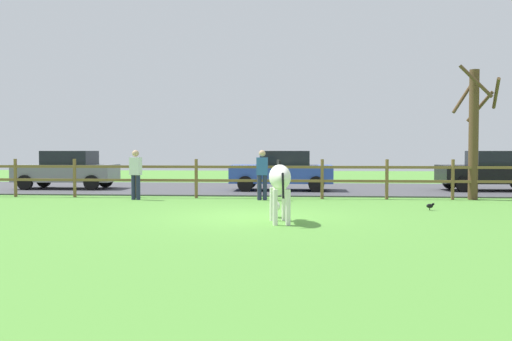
{
  "coord_description": "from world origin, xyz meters",
  "views": [
    {
      "loc": [
        1.06,
        -13.38,
        1.63
      ],
      "look_at": [
        -0.06,
        1.16,
        1.09
      ],
      "focal_mm": 38.15,
      "sensor_mm": 36.0,
      "label": 1
    }
  ],
  "objects_px": {
    "crow_on_grass": "(430,206)",
    "visitor_left_of_tree": "(136,172)",
    "visitor_right_of_tree": "(262,172)",
    "parked_car_blue": "(282,170)",
    "bare_tree": "(474,129)",
    "parked_car_black": "(493,170)",
    "zebra": "(279,182)",
    "parked_car_grey": "(67,169)"
  },
  "relations": [
    {
      "from": "zebra",
      "to": "crow_on_grass",
      "type": "distance_m",
      "value": 4.94
    },
    {
      "from": "visitor_left_of_tree",
      "to": "visitor_right_of_tree",
      "type": "relative_size",
      "value": 1.0
    },
    {
      "from": "crow_on_grass",
      "to": "parked_car_black",
      "type": "relative_size",
      "value": 0.05
    },
    {
      "from": "visitor_left_of_tree",
      "to": "visitor_right_of_tree",
      "type": "height_order",
      "value": "same"
    },
    {
      "from": "parked_car_blue",
      "to": "parked_car_black",
      "type": "relative_size",
      "value": 0.99
    },
    {
      "from": "parked_car_grey",
      "to": "visitor_right_of_tree",
      "type": "distance_m",
      "value": 9.24
    },
    {
      "from": "bare_tree",
      "to": "zebra",
      "type": "distance_m",
      "value": 8.92
    },
    {
      "from": "parked_car_black",
      "to": "parked_car_blue",
      "type": "bearing_deg",
      "value": -176.96
    },
    {
      "from": "parked_car_blue",
      "to": "parked_car_grey",
      "type": "bearing_deg",
      "value": 178.53
    },
    {
      "from": "zebra",
      "to": "visitor_left_of_tree",
      "type": "xyz_separation_m",
      "value": [
        -4.92,
        5.27,
        -0.02
      ]
    },
    {
      "from": "bare_tree",
      "to": "parked_car_black",
      "type": "distance_m",
      "value": 4.19
    },
    {
      "from": "crow_on_grass",
      "to": "visitor_left_of_tree",
      "type": "height_order",
      "value": "visitor_left_of_tree"
    },
    {
      "from": "parked_car_grey",
      "to": "zebra",
      "type": "bearing_deg",
      "value": -46.24
    },
    {
      "from": "crow_on_grass",
      "to": "parked_car_black",
      "type": "xyz_separation_m",
      "value": [
        4.04,
        6.91,
        0.72
      ]
    },
    {
      "from": "parked_car_black",
      "to": "visitor_left_of_tree",
      "type": "bearing_deg",
      "value": -161.17
    },
    {
      "from": "parked_car_grey",
      "to": "parked_car_blue",
      "type": "bearing_deg",
      "value": -1.47
    },
    {
      "from": "visitor_left_of_tree",
      "to": "parked_car_blue",
      "type": "bearing_deg",
      "value": 40.2
    },
    {
      "from": "crow_on_grass",
      "to": "bare_tree",
      "type": "bearing_deg",
      "value": 57.19
    },
    {
      "from": "parked_car_black",
      "to": "visitor_left_of_tree",
      "type": "height_order",
      "value": "visitor_left_of_tree"
    },
    {
      "from": "parked_car_blue",
      "to": "visitor_right_of_tree",
      "type": "bearing_deg",
      "value": -98.21
    },
    {
      "from": "parked_car_blue",
      "to": "visitor_right_of_tree",
      "type": "distance_m",
      "value": 3.83
    },
    {
      "from": "crow_on_grass",
      "to": "visitor_left_of_tree",
      "type": "xyz_separation_m",
      "value": [
        -8.92,
        2.49,
        0.78
      ]
    },
    {
      "from": "bare_tree",
      "to": "parked_car_black",
      "type": "xyz_separation_m",
      "value": [
        1.82,
        3.46,
        -1.5
      ]
    },
    {
      "from": "zebra",
      "to": "parked_car_blue",
      "type": "distance_m",
      "value": 9.25
    },
    {
      "from": "zebra",
      "to": "parked_car_black",
      "type": "distance_m",
      "value": 12.6
    },
    {
      "from": "bare_tree",
      "to": "crow_on_grass",
      "type": "relative_size",
      "value": 20.5
    },
    {
      "from": "parked_car_blue",
      "to": "zebra",
      "type": "bearing_deg",
      "value": -88.74
    },
    {
      "from": "parked_car_blue",
      "to": "crow_on_grass",
      "type": "bearing_deg",
      "value": -56.97
    },
    {
      "from": "parked_car_blue",
      "to": "parked_car_grey",
      "type": "height_order",
      "value": "same"
    },
    {
      "from": "zebra",
      "to": "parked_car_grey",
      "type": "xyz_separation_m",
      "value": [
        -9.08,
        9.48,
        -0.08
      ]
    },
    {
      "from": "zebra",
      "to": "crow_on_grass",
      "type": "relative_size",
      "value": 8.98
    },
    {
      "from": "crow_on_grass",
      "to": "parked_car_blue",
      "type": "xyz_separation_m",
      "value": [
        -4.21,
        6.47,
        0.72
      ]
    },
    {
      "from": "crow_on_grass",
      "to": "parked_car_blue",
      "type": "height_order",
      "value": "parked_car_blue"
    },
    {
      "from": "crow_on_grass",
      "to": "visitor_right_of_tree",
      "type": "relative_size",
      "value": 0.13
    },
    {
      "from": "bare_tree",
      "to": "parked_car_blue",
      "type": "relative_size",
      "value": 1.1
    },
    {
      "from": "parked_car_grey",
      "to": "visitor_left_of_tree",
      "type": "relative_size",
      "value": 2.46
    },
    {
      "from": "zebra",
      "to": "parked_car_grey",
      "type": "distance_m",
      "value": 13.12
    },
    {
      "from": "parked_car_grey",
      "to": "visitor_left_of_tree",
      "type": "xyz_separation_m",
      "value": [
        4.16,
        -4.21,
        0.06
      ]
    },
    {
      "from": "bare_tree",
      "to": "parked_car_black",
      "type": "height_order",
      "value": "bare_tree"
    },
    {
      "from": "crow_on_grass",
      "to": "parked_car_black",
      "type": "height_order",
      "value": "parked_car_black"
    },
    {
      "from": "crow_on_grass",
      "to": "visitor_left_of_tree",
      "type": "bearing_deg",
      "value": 164.41
    },
    {
      "from": "bare_tree",
      "to": "parked_car_grey",
      "type": "xyz_separation_m",
      "value": [
        -15.31,
        3.25,
        -1.5
      ]
    }
  ]
}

